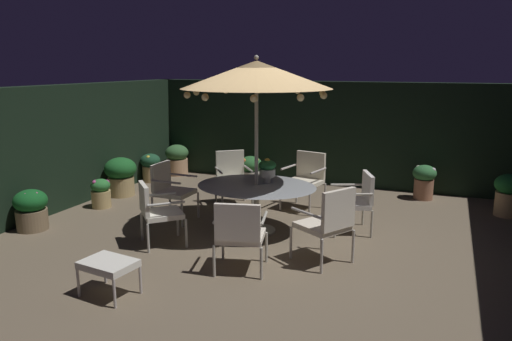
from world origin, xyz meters
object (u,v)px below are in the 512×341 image
at_px(patio_chair_north, 357,198).
at_px(potted_plant_back_left, 424,180).
at_px(potted_plant_left_far, 151,166).
at_px(potted_plant_front_corner, 509,193).
at_px(patio_dining_table, 256,192).
at_px(patio_chair_west, 328,220).
at_px(potted_plant_back_center, 121,175).
at_px(patio_chair_northeast, 306,176).
at_px(patio_chair_southwest, 240,231).
at_px(ottoman_footrest, 108,265).
at_px(potted_plant_back_right, 101,193).
at_px(centerpiece_planter, 267,168).
at_px(patio_chair_south, 156,209).
at_px(patio_chair_east, 232,175).
at_px(potted_plant_right_far, 31,209).
at_px(potted_plant_right_near, 177,159).
at_px(potted_plant_left_near, 250,169).
at_px(patio_umbrella, 256,75).
at_px(patio_chair_southeast, 170,187).

height_order(patio_chair_north, potted_plant_back_left, patio_chair_north).
xyz_separation_m(potted_plant_left_far, potted_plant_front_corner, (7.11, 0.14, 0.04)).
xyz_separation_m(patio_dining_table, patio_chair_north, (1.43, 0.57, -0.09)).
height_order(patio_chair_west, potted_plant_back_center, patio_chair_west).
height_order(patio_chair_northeast, patio_chair_southwest, patio_chair_northeast).
height_order(patio_chair_west, ottoman_footrest, patio_chair_west).
xyz_separation_m(potted_plant_back_center, potted_plant_back_left, (5.58, 1.94, -0.04)).
relative_size(patio_chair_southwest, potted_plant_back_center, 1.22).
height_order(potted_plant_left_far, potted_plant_back_right, potted_plant_left_far).
bearing_deg(centerpiece_planter, patio_dining_table, -118.68).
bearing_deg(patio_chair_south, patio_chair_east, 86.39).
bearing_deg(potted_plant_front_corner, potted_plant_right_far, -153.06).
relative_size(centerpiece_planter, patio_chair_south, 0.42).
xyz_separation_m(patio_dining_table, ottoman_footrest, (-0.74, -2.60, -0.28)).
relative_size(potted_plant_left_far, potted_plant_right_far, 0.97).
height_order(patio_chair_east, potted_plant_back_center, patio_chair_east).
bearing_deg(patio_chair_north, ottoman_footrest, -124.41).
relative_size(patio_chair_northeast, potted_plant_back_center, 1.32).
bearing_deg(patio_chair_north, potted_plant_back_left, 69.56).
bearing_deg(patio_chair_north, patio_chair_southwest, -117.01).
distance_m(ottoman_footrest, potted_plant_back_right, 3.64).
bearing_deg(patio_dining_table, potted_plant_right_far, -159.53).
bearing_deg(potted_plant_right_near, potted_plant_left_near, -2.22).
xyz_separation_m(potted_plant_back_right, potted_plant_right_near, (-0.11, 2.86, 0.10)).
bearing_deg(potted_plant_right_near, patio_umbrella, -43.27).
bearing_deg(patio_chair_southeast, patio_chair_northeast, 38.23).
bearing_deg(patio_chair_north, patio_chair_east, 164.96).
distance_m(potted_plant_left_near, potted_plant_front_corner, 5.07).
bearing_deg(potted_plant_left_near, patio_chair_north, -40.89).
distance_m(potted_plant_left_near, potted_plant_right_near, 1.90).
relative_size(potted_plant_left_far, potted_plant_front_corner, 0.86).
height_order(patio_dining_table, centerpiece_planter, centerpiece_planter).
distance_m(patio_chair_southeast, potted_plant_left_far, 2.87).
distance_m(patio_chair_south, patio_chair_southwest, 1.55).
bearing_deg(potted_plant_back_right, patio_chair_west, -12.58).
bearing_deg(patio_chair_southwest, patio_umbrella, 104.03).
bearing_deg(potted_plant_back_right, potted_plant_right_far, -98.17).
height_order(patio_chair_northeast, ottoman_footrest, patio_chair_northeast).
bearing_deg(centerpiece_planter, patio_chair_east, 136.20).
xyz_separation_m(patio_chair_southeast, potted_plant_right_far, (-1.76, -1.24, -0.23)).
bearing_deg(potted_plant_back_right, patio_chair_southwest, -25.59).
relative_size(potted_plant_left_far, potted_plant_left_near, 1.07).
bearing_deg(potted_plant_left_far, potted_plant_front_corner, 1.14).
distance_m(patio_umbrella, potted_plant_back_left, 4.24).
bearing_deg(patio_chair_northeast, patio_umbrella, -103.38).
bearing_deg(potted_plant_back_left, potted_plant_right_near, 178.95).
distance_m(patio_umbrella, potted_plant_front_corner, 4.82).
height_order(patio_chair_east, patio_chair_west, patio_chair_west).
height_order(ottoman_footrest, potted_plant_left_far, potted_plant_left_far).
distance_m(potted_plant_back_right, potted_plant_right_near, 2.87).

